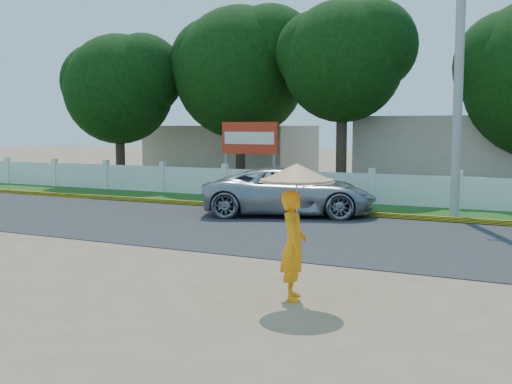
% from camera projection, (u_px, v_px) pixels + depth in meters
% --- Properties ---
extents(ground, '(120.00, 120.00, 0.00)m').
position_uv_depth(ground, '(211.00, 265.00, 12.92)').
color(ground, '#9E8460').
rests_on(ground, ground).
extents(road, '(60.00, 7.00, 0.02)m').
position_uv_depth(road, '(298.00, 232.00, 16.91)').
color(road, '#38383A').
rests_on(road, ground).
extents(grass_verge, '(60.00, 3.50, 0.03)m').
position_uv_depth(grass_verge, '(359.00, 209.00, 21.58)').
color(grass_verge, '#2D601E').
rests_on(grass_verge, ground).
extents(curb, '(40.00, 0.18, 0.16)m').
position_uv_depth(curb, '(343.00, 213.00, 20.06)').
color(curb, yellow).
rests_on(curb, ground).
extents(fence, '(40.00, 0.10, 1.10)m').
position_uv_depth(fence, '(372.00, 189.00, 22.81)').
color(fence, silver).
rests_on(fence, ground).
extents(building_near, '(10.00, 6.00, 3.20)m').
position_uv_depth(building_near, '(486.00, 154.00, 27.41)').
color(building_near, '#B7AD99').
rests_on(building_near, ground).
extents(building_far, '(8.00, 5.00, 2.80)m').
position_uv_depth(building_far, '(232.00, 152.00, 34.12)').
color(building_far, '#B7AD99').
rests_on(building_far, ground).
extents(utility_pole, '(0.28, 0.28, 7.50)m').
position_uv_depth(utility_pole, '(458.00, 94.00, 19.21)').
color(utility_pole, '#9B9B99').
rests_on(utility_pole, ground).
extents(vehicle, '(5.90, 4.26, 1.49)m').
position_uv_depth(vehicle, '(289.00, 192.00, 20.06)').
color(vehicle, '#9CA0A4').
rests_on(vehicle, ground).
extents(monk_with_parasol, '(1.21, 1.21, 2.21)m').
position_uv_depth(monk_with_parasol, '(295.00, 211.00, 10.23)').
color(monk_with_parasol, orange).
rests_on(monk_with_parasol, ground).
extents(billboard, '(2.50, 0.13, 2.95)m').
position_uv_depth(billboard, '(250.00, 142.00, 26.06)').
color(billboard, gray).
rests_on(billboard, ground).
extents(tree_row, '(32.47, 7.66, 9.03)m').
position_uv_depth(tree_row, '(450.00, 65.00, 24.32)').
color(tree_row, '#473828').
rests_on(tree_row, ground).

